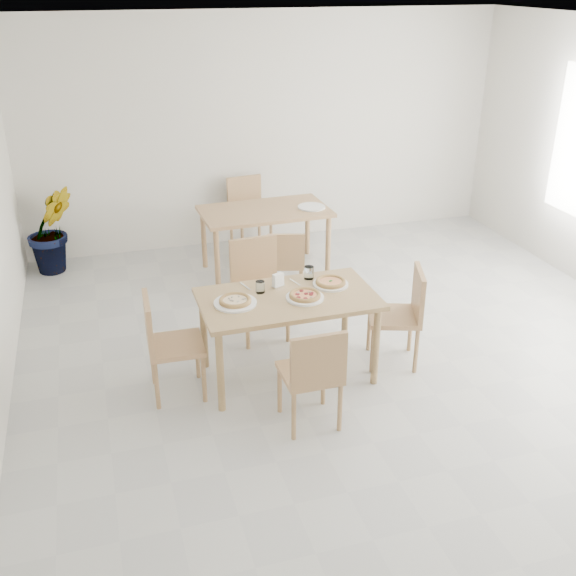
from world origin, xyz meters
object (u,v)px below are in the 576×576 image
object	(u,v)px
pizza_margherita	(331,282)
plate_margherita	(331,284)
chair_back_s	(286,260)
plate_empty	(312,207)
tumbler_a	(309,273)
potted_plant	(52,230)
chair_north	(258,281)
chair_back_n	(248,208)
pizza_mushroom	(235,300)
pizza_pepperoni	(305,295)
chair_south	(313,371)
chair_west	(165,340)
plate_mushroom	(235,303)
second_table	(265,217)
plate_pepperoni	(305,298)
chair_east	(404,310)
tumbler_b	(260,287)
main_table	(288,306)
napkin_holder	(278,281)

from	to	relation	value
pizza_margherita	plate_margherita	bearing A→B (deg)	90.00
chair_back_s	plate_empty	xyz separation A→B (m)	(0.51, 0.69, 0.31)
tumbler_a	potted_plant	distance (m)	3.46
chair_north	potted_plant	bearing A→B (deg)	128.00
chair_back_n	plate_margherita	bearing A→B (deg)	-97.37
tumbler_a	chair_back_s	distance (m)	1.22
potted_plant	pizza_mushroom	bearing A→B (deg)	-63.03
pizza_pepperoni	plate_empty	world-z (taller)	pizza_pepperoni
chair_south	pizza_margherita	size ratio (longest dim) A/B	2.83
chair_back_n	chair_west	bearing A→B (deg)	-123.18
plate_mushroom	second_table	distance (m)	2.38
chair_south	pizza_pepperoni	size ratio (longest dim) A/B	3.03
chair_west	tumbler_a	xyz separation A→B (m)	(1.31, 0.30, 0.29)
plate_pepperoni	potted_plant	distance (m)	3.66
chair_east	tumbler_b	bearing A→B (deg)	-81.70
chair_south	tumbler_b	world-z (taller)	chair_south
main_table	pizza_pepperoni	size ratio (longest dim) A/B	5.15
chair_south	potted_plant	bearing A→B (deg)	-63.34
chair_back_s	potted_plant	world-z (taller)	potted_plant
plate_margherita	plate_mushroom	bearing A→B (deg)	-172.22
chair_west	chair_back_n	world-z (taller)	chair_back_n
second_table	main_table	bearing A→B (deg)	-101.98
chair_east	pizza_margherita	world-z (taller)	chair_east
chair_east	plate_margherita	world-z (taller)	chair_east
main_table	pizza_margherita	bearing A→B (deg)	14.97
chair_north	second_table	world-z (taller)	chair_north
chair_north	chair_back_n	size ratio (longest dim) A/B	1.04
potted_plant	napkin_holder	bearing A→B (deg)	-54.97
pizza_margherita	pizza_pepperoni	xyz separation A→B (m)	(-0.29, -0.18, 0.00)
napkin_holder	tumbler_b	bearing A→B (deg)	173.77
pizza_mushroom	napkin_holder	bearing A→B (deg)	26.31
tumbler_b	napkin_holder	xyz separation A→B (m)	(0.17, 0.06, 0.01)
pizza_margherita	second_table	distance (m)	2.12
main_table	chair_north	bearing A→B (deg)	92.96
pizza_margherita	pizza_mushroom	size ratio (longest dim) A/B	0.92
chair_south	chair_back_n	size ratio (longest dim) A/B	0.96
chair_north	second_table	bearing A→B (deg)	68.52
plate_mushroom	chair_back_n	distance (m)	3.13
plate_mushroom	tumbler_a	bearing A→B (deg)	22.53
chair_back_n	chair_east	bearing A→B (deg)	-86.11
plate_mushroom	chair_back_n	size ratio (longest dim) A/B	0.39
second_table	potted_plant	world-z (taller)	potted_plant
plate_mushroom	pizza_margherita	world-z (taller)	pizza_margherita
plate_mushroom	pizza_pepperoni	xyz separation A→B (m)	(0.57, -0.07, 0.02)
tumbler_b	plate_empty	world-z (taller)	tumbler_b
chair_east	plate_mushroom	xyz separation A→B (m)	(-1.48, 0.07, 0.25)
plate_pepperoni	chair_back_n	xyz separation A→B (m)	(0.26, 3.07, -0.24)
pizza_pepperoni	plate_margherita	bearing A→B (deg)	32.36
chair_south	napkin_holder	size ratio (longest dim) A/B	6.90
main_table	pizza_mushroom	world-z (taller)	pizza_mushroom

